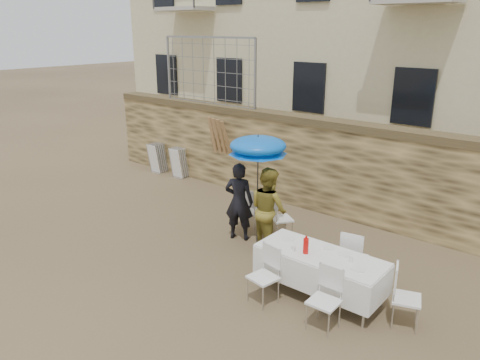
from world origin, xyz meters
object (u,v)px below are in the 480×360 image
Objects in this scene: table_chair_front_left at (263,276)px; umbrella at (258,149)px; banquet_table at (321,256)px; table_chair_front_right at (324,300)px; woman_dress at (268,209)px; table_chair_back at (354,256)px; chair_stack_right at (182,162)px; table_chair_side at (407,297)px; couple_chair_left at (255,210)px; soda_bottle at (306,246)px; man_suit at (239,202)px; couple_chair_right at (282,217)px; chair_stack_left at (161,157)px.

umbrella is at bearing 139.89° from table_chair_front_left.
banquet_table is 0.94m from table_chair_front_right.
table_chair_front_right is at bearing -34.23° from umbrella.
table_chair_back is (1.89, -0.08, -0.37)m from woman_dress.
woman_dress is at bearing -15.95° from umbrella.
chair_stack_right is at bearing 154.24° from umbrella.
woman_dress is 1.20m from umbrella.
table_chair_front_left is 2.17m from table_chair_side.
couple_chair_left is 1.00× the size of table_chair_side.
table_chair_front_left is at bearing -123.69° from soda_bottle.
man_suit is at bearing 149.72° from table_chair_front_right.
couple_chair_right is 3.69× the size of soda_bottle.
banquet_table is 8.08× the size of soda_bottle.
chair_stack_right is (-6.29, 3.28, -0.45)m from soda_bottle.
man_suit is 1.72× the size of table_chair_front_left.
table_chair_side is 1.04× the size of chair_stack_right.
couple_chair_right is at bearing -65.62° from woman_dress.
table_chair_back is at bearing 72.78° from table_chair_front_left.
banquet_table is 2.19× the size of table_chair_side.
chair_stack_left is at bearing -46.41° from man_suit.
umbrella is (0.40, 0.10, 1.17)m from man_suit.
woman_dress reaches higher than couple_chair_left.
couple_chair_right is 1.04× the size of chair_stack_right.
table_chair_back reaches higher than chair_stack_right.
couple_chair_right reaches higher than chair_stack_right.
umbrella reaches higher than table_chair_back.
umbrella is at bearing -13.75° from table_chair_back.
table_chair_front_left is (1.84, -1.63, -0.35)m from man_suit.
couple_chair_left is (-0.40, 0.45, -1.51)m from umbrella.
man_suit is 2.67m from table_chair_back.
woman_dress is 1.77× the size of table_chair_front_right.
table_chair_front_left and table_chair_side have the same top height.
chair_stack_left is 1.00× the size of chair_stack_right.
banquet_table is 7.21m from chair_stack_right.
soda_bottle is (1.54, -1.58, 0.43)m from couple_chair_right.
table_chair_back is 7.94m from chair_stack_left.
chair_stack_right is at bearing 154.29° from banquet_table.
table_chair_front_right is 1.00× the size of table_chair_back.
soda_bottle reaches higher than chair_stack_right.
man_suit is 1.80× the size of chair_stack_left.
couple_chair_right is 1.00× the size of table_chair_front_left.
couple_chair_left is 1.00× the size of couple_chair_right.
woman_dress is at bearing 133.90° from table_chair_front_left.
woman_dress reaches higher than couple_chair_right.
woman_dress is 1.91m from banquet_table.
umbrella is (-0.35, 0.10, 1.15)m from woman_dress.
man_suit is at bearing 19.19° from woman_dress.
woman_dress is at bearing 152.74° from couple_chair_left.
table_chair_front_left reaches higher than chair_stack_left.
man_suit is 4.65m from chair_stack_right.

